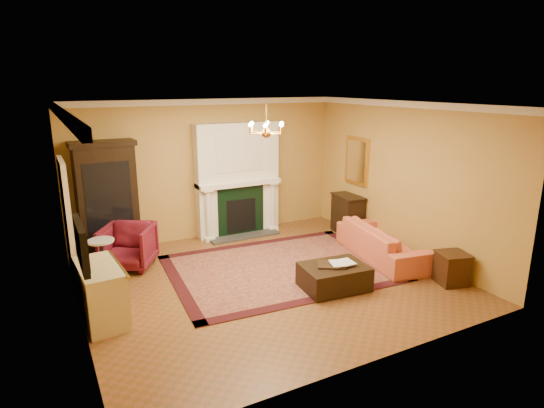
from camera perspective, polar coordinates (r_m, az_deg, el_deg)
floor at (r=8.05m, az=-0.66°, el=-9.53°), size 6.00×5.50×0.02m
ceiling at (r=7.33m, az=-0.73°, el=12.48°), size 6.00×5.50×0.02m
wall_back at (r=10.03m, az=-7.93°, el=4.34°), size 6.00×0.02×3.00m
wall_front at (r=5.35m, az=12.99°, el=-5.45°), size 6.00×0.02×3.00m
wall_left at (r=6.78m, az=-23.99°, el=-2.02°), size 0.02×5.50×3.00m
wall_right at (r=9.28m, az=16.11°, el=3.03°), size 0.02×5.50×3.00m
fireplace at (r=10.13m, az=-4.31°, el=2.79°), size 1.90×0.70×2.50m
crown_molding at (r=8.19m, az=-3.85°, el=12.23°), size 6.00×5.50×0.12m
doorway at (r=8.54m, az=-24.20°, el=-1.89°), size 0.08×1.05×2.10m
tv_panel at (r=6.25m, az=-22.82°, el=-4.72°), size 0.09×0.95×0.58m
gilt_mirror at (r=10.26m, az=10.60°, el=5.32°), size 0.06×0.76×1.05m
chandelier at (r=7.36m, az=-0.72°, el=9.35°), size 0.63×0.55×0.53m
oriental_rug at (r=8.51m, az=0.97°, el=-7.99°), size 4.16×3.25×0.02m
china_cabinet at (r=9.35m, az=-19.95°, el=0.21°), size 1.11×0.55×2.18m
wingback_armchair at (r=8.80m, az=-17.62°, el=-4.86°), size 1.16×1.15×0.89m
pedestal_table at (r=8.26m, az=-20.51°, el=-6.40°), size 0.44×0.44×0.78m
commode at (r=7.06m, az=-20.68°, el=-10.42°), size 0.61×1.16×0.84m
coral_sofa at (r=9.09m, az=13.72°, el=-4.01°), size 1.02×2.32×0.88m
end_table at (r=8.38m, az=21.63°, el=-7.60°), size 0.56×0.56×0.52m
console_table at (r=10.42m, az=9.45°, el=-1.38°), size 0.52×0.81×0.85m
leather_ottoman at (r=7.71m, az=7.79°, el=-9.01°), size 1.13×0.87×0.39m
ottoman_tray at (r=7.61m, az=7.44°, el=-7.57°), size 0.57×0.53×0.03m
book_a at (r=7.51m, az=7.46°, el=-6.50°), size 0.23×0.10×0.31m
book_b at (r=7.58m, az=8.68°, el=-6.38°), size 0.22×0.04×0.30m
topiary_left at (r=9.77m, az=-8.31°, el=3.69°), size 0.14×0.14×0.38m
topiary_right at (r=10.31m, az=-0.96°, el=4.56°), size 0.16×0.16×0.42m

